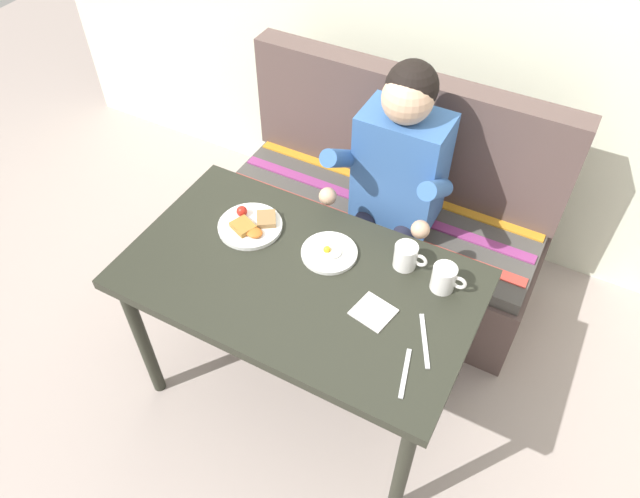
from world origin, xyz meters
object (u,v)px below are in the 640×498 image
Objects in this scene: plate_breakfast at (251,225)px; coffee_mug at (406,256)px; plate_eggs at (329,252)px; couch at (383,221)px; coffee_mug_second at (444,278)px; knife at (425,341)px; fork at (405,373)px; person at (393,181)px; napkin at (373,312)px; table at (300,291)px.

plate_breakfast is 0.57m from coffee_mug.
couch is at bearing 94.03° from plate_eggs.
knife is (0.03, -0.23, -0.05)m from coffee_mug_second.
coffee_mug_second is at bearing 78.98° from fork.
knife is (0.38, -0.64, -0.01)m from person.
plate_eggs is at bearing -173.61° from coffee_mug_second.
plate_breakfast reaches higher than napkin.
coffee_mug reaches higher than plate_eggs.
plate_eggs is 1.16× the size of fork.
couch reaches higher than plate_breakfast.
coffee_mug is at bearing 17.02° from plate_eggs.
person is at bearing 81.39° from table.
plate_breakfast is at bearing 165.92° from napkin.
person is 5.17× the size of plate_breakfast.
napkin is at bearing -14.08° from plate_breakfast.
coffee_mug_second reaches higher than table.
couch reaches higher than napkin.
knife is at bearing -7.64° from napkin.
table is 0.50m from fork.
person reaches higher than table.
person is at bearing -62.95° from couch.
knife is at bearing -56.20° from coffee_mug.
napkin is at bearing -69.99° from couch.
table is at bearing 144.69° from fork.
napkin is at bearing -72.14° from person.
coffee_mug_second is 0.26m from napkin.
table is at bearing -108.14° from plate_eggs.
fork is at bearing -63.96° from couch.
fork is (0.73, -0.30, -0.01)m from plate_breakfast.
couch is 0.46m from person.
coffee_mug_second is 0.59× the size of knife.
coffee_mug_second is at bearing -52.77° from couch.
couch is 11.87× the size of napkin.
plate_eggs is (0.04, 0.14, 0.09)m from table.
plate_eggs is (-0.05, -0.45, -0.00)m from person.
napkin reaches higher than fork.
plate_breakfast is at bearing 156.43° from table.
couch reaches higher than knife.
person reaches higher than plate_breakfast.
napkin is at bearing -127.93° from coffee_mug_second.
couch is at bearing 118.28° from coffee_mug.
knife is at bearing 72.49° from fork.
knife is (0.47, -0.81, 0.40)m from couch.
person is 10.27× the size of coffee_mug.
table is 0.83m from couch.
couch reaches higher than coffee_mug_second.
napkin is (-0.16, -0.20, -0.05)m from coffee_mug_second.
coffee_mug_second is at bearing -12.48° from coffee_mug.
person is at bearing 130.90° from coffee_mug_second.
table is at bearing 147.51° from knife.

